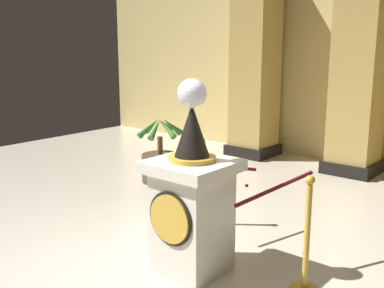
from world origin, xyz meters
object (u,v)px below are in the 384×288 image
object	(u,v)px
stanchion_far	(202,195)
pedestal_clock	(192,200)
potted_palm_left	(160,162)
stanchion_near	(306,252)

from	to	relation	value
stanchion_far	pedestal_clock	bearing A→B (deg)	-55.72
pedestal_clock	potted_palm_left	size ratio (longest dim) A/B	1.74
pedestal_clock	stanchion_near	bearing A→B (deg)	19.32
pedestal_clock	potted_palm_left	xyz separation A→B (m)	(-2.19, 1.86, -0.38)
stanchion_far	potted_palm_left	bearing A→B (deg)	149.24
pedestal_clock	stanchion_near	world-z (taller)	pedestal_clock
pedestal_clock	stanchion_far	size ratio (longest dim) A/B	1.74
stanchion_far	potted_palm_left	xyz separation A→B (m)	(-1.55, 0.92, -0.05)
stanchion_near	stanchion_far	bearing A→B (deg)	159.54
stanchion_far	potted_palm_left	size ratio (longest dim) A/B	1.00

